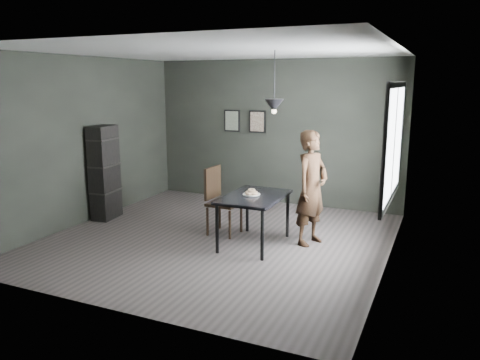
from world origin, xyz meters
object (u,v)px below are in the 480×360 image
at_px(woman, 311,188).
at_px(pendant_lamp, 274,105).
at_px(white_plate, 251,195).
at_px(wood_chair, 219,196).
at_px(cafe_table, 254,201).
at_px(shelf_unit, 105,173).

bearing_deg(woman, pendant_lamp, 140.80).
xyz_separation_m(white_plate, wood_chair, (-0.67, 0.28, -0.15)).
relative_size(cafe_table, woman, 0.71).
bearing_deg(shelf_unit, cafe_table, -11.14).
height_order(cafe_table, wood_chair, wood_chair).
xyz_separation_m(white_plate, woman, (0.79, 0.40, 0.09)).
distance_m(cafe_table, woman, 0.86).
bearing_deg(pendant_lamp, white_plate, -160.90).
distance_m(cafe_table, shelf_unit, 2.93).
bearing_deg(wood_chair, white_plate, -20.34).
bearing_deg(shelf_unit, wood_chair, -5.27).
distance_m(white_plate, woman, 0.89).
distance_m(shelf_unit, pendant_lamp, 3.40).
distance_m(wood_chair, pendant_lamp, 1.75).
height_order(woman, shelf_unit, woman).
height_order(white_plate, wood_chair, wood_chair).
xyz_separation_m(wood_chair, pendant_lamp, (0.97, -0.18, 1.44)).
xyz_separation_m(white_plate, pendant_lamp, (0.29, 0.10, 1.29)).
distance_m(wood_chair, shelf_unit, 2.22).
bearing_deg(woman, cafe_table, 137.79).
relative_size(cafe_table, shelf_unit, 0.73).
height_order(shelf_unit, pendant_lamp, pendant_lamp).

